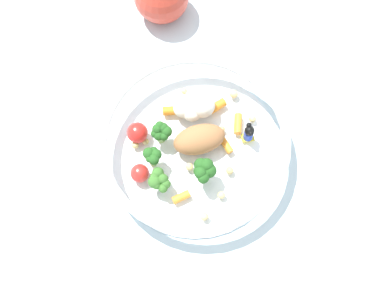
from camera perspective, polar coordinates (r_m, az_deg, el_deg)
The scene contains 2 objects.
ground_plane at distance 0.76m, azimuth 0.74°, elevation -0.25°, with size 2.40×2.40×0.00m, color silver.
food_container at distance 0.73m, azimuth -0.11°, elevation 0.38°, with size 0.26×0.26×0.06m.
Camera 1 is at (-0.14, 0.22, 0.71)m, focal length 50.18 mm.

